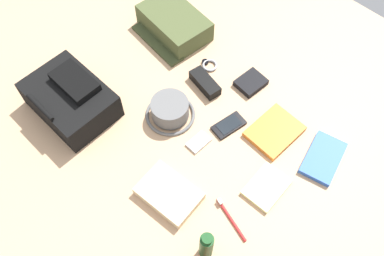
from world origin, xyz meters
TOP-DOWN VIEW (x-y plane):
  - ground_plane at (0.00, 0.00)m, footprint 2.64×2.02m
  - backpack at (0.40, 0.23)m, footprint 0.32×0.23m
  - toiletry_pouch at (0.41, -0.31)m, footprint 0.31×0.26m
  - bucket_hat at (0.11, -0.00)m, footprint 0.19×0.19m
  - shampoo_bottle at (-0.33, 0.28)m, footprint 0.04×0.04m
  - paperback_novel at (-0.40, -0.25)m, footprint 0.15×0.21m
  - travel_guidebook at (-0.21, -0.21)m, footprint 0.15×0.19m
  - cell_phone at (-0.08, -0.12)m, footprint 0.08×0.13m
  - media_player at (-0.04, 0.01)m, footprint 0.05×0.09m
  - wristwatch at (0.17, -0.28)m, footprint 0.07×0.06m
  - toothbrush at (-0.31, 0.14)m, footprint 0.16×0.05m
  - wallet at (-0.01, -0.32)m, footprint 0.10×0.12m
  - notepad at (-0.33, -0.02)m, footprint 0.12×0.16m
  - folded_towel at (-0.11, 0.23)m, footprint 0.21×0.16m
  - sunglasses_case at (0.11, -0.19)m, footprint 0.15×0.08m

SIDE VIEW (x-z plane):
  - ground_plane at x=0.00m, z-range -0.02..0.00m
  - media_player at x=-0.04m, z-range 0.00..0.01m
  - wristwatch at x=0.17m, z-range 0.00..0.01m
  - cell_phone at x=-0.08m, z-range 0.00..0.01m
  - toothbrush at x=-0.31m, z-range 0.00..0.02m
  - notepad at x=-0.33m, z-range 0.00..0.02m
  - paperback_novel at x=-0.40m, z-range 0.00..0.02m
  - travel_guidebook at x=-0.21m, z-range 0.00..0.02m
  - wallet at x=-0.01m, z-range 0.00..0.02m
  - folded_towel at x=-0.11m, z-range 0.00..0.04m
  - sunglasses_case at x=0.11m, z-range 0.00..0.04m
  - bucket_hat at x=0.11m, z-range 0.00..0.07m
  - toiletry_pouch at x=0.41m, z-range 0.00..0.09m
  - backpack at x=0.40m, z-range -0.01..0.13m
  - shampoo_bottle at x=-0.33m, z-range 0.00..0.15m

